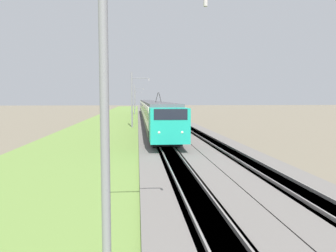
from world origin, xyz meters
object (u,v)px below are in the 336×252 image
passenger_train (150,109)px  catenary_mast_mid (132,99)px  catenary_mast_far (135,99)px  catenary_mast_near (107,109)px  catenary_mast_distant (136,99)px

passenger_train → catenary_mast_mid: catenary_mast_mid is taller
catenary_mast_mid → catenary_mast_far: bearing=-0.0°
passenger_train → catenary_mast_mid: 15.70m
passenger_train → catenary_mast_mid: (-15.30, 2.99, 1.85)m
catenary_mast_near → catenary_mast_mid: catenary_mast_mid is taller
passenger_train → catenary_mast_far: bearing=-172.7°
passenger_train → catenary_mast_mid: size_ratio=9.84×
catenary_mast_far → passenger_train: bearing=-172.7°
passenger_train → catenary_mast_far: size_ratio=10.17×
catenary_mast_far → catenary_mast_distant: 38.60m
passenger_train → catenary_mast_near: 54.01m
catenary_mast_mid → catenary_mast_near: bearing=-180.0°
passenger_train → catenary_mast_near: catenary_mast_near is taller
passenger_train → catenary_mast_far: catenary_mast_far is taller
catenary_mast_near → passenger_train: bearing=-3.2°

